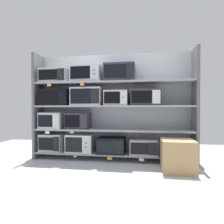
# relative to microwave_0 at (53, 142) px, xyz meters

# --- Properties ---
(ground) EXTENTS (6.91, 6.00, 0.02)m
(ground) POSITION_rel_microwave_0_xyz_m (1.18, -1.00, -0.31)
(ground) COLOR #B2B7BC
(back_panel) EXTENTS (3.11, 0.04, 2.03)m
(back_panel) POSITION_rel_microwave_0_xyz_m (1.18, 0.23, 0.71)
(back_panel) COLOR #9EA3A8
(back_panel) RESTS_ON ground
(upright_left) EXTENTS (0.05, 0.40, 2.03)m
(upright_left) POSITION_rel_microwave_0_xyz_m (-0.31, 0.00, 0.71)
(upright_left) COLOR #5B5B5E
(upright_left) RESTS_ON ground
(upright_right) EXTENTS (0.05, 0.40, 2.03)m
(upright_right) POSITION_rel_microwave_0_xyz_m (2.66, 0.00, 0.71)
(upright_right) COLOR #5B5B5E
(upright_right) RESTS_ON ground
(shelf_0) EXTENTS (2.91, 0.40, 0.03)m
(shelf_0) POSITION_rel_microwave_0_xyz_m (1.18, 0.00, -0.18)
(shelf_0) COLOR #99999E
(shelf_0) RESTS_ON ground
(microwave_0) EXTENTS (0.44, 0.39, 0.33)m
(microwave_0) POSITION_rel_microwave_0_xyz_m (0.00, 0.00, 0.00)
(microwave_0) COLOR #99A6AB
(microwave_0) RESTS_ON shelf_0
(microwave_1) EXTENTS (0.50, 0.40, 0.33)m
(microwave_1) POSITION_rel_microwave_0_xyz_m (0.57, -0.00, -0.00)
(microwave_1) COLOR silver
(microwave_1) RESTS_ON shelf_0
(microwave_2) EXTENTS (0.51, 0.43, 0.29)m
(microwave_2) POSITION_rel_microwave_0_xyz_m (1.17, -0.00, -0.02)
(microwave_2) COLOR black
(microwave_2) RESTS_ON shelf_0
(microwave_3) EXTENTS (0.48, 0.43, 0.27)m
(microwave_3) POSITION_rel_microwave_0_xyz_m (1.76, -0.00, -0.03)
(microwave_3) COLOR #A09CAB
(microwave_3) RESTS_ON shelf_0
(price_tag_0) EXTENTS (0.05, 0.00, 0.03)m
(price_tag_0) POSITION_rel_microwave_0_xyz_m (0.52, -0.20, -0.22)
(price_tag_0) COLOR beige
(price_tag_1) EXTENTS (0.09, 0.00, 0.05)m
(price_tag_1) POSITION_rel_microwave_0_xyz_m (1.17, -0.20, -0.23)
(price_tag_1) COLOR orange
(price_tag_2) EXTENTS (0.09, 0.00, 0.05)m
(price_tag_2) POSITION_rel_microwave_0_xyz_m (1.73, -0.20, -0.23)
(price_tag_2) COLOR white
(shelf_1) EXTENTS (2.91, 0.40, 0.03)m
(shelf_1) POSITION_rel_microwave_0_xyz_m (1.18, 0.00, 0.26)
(shelf_1) COLOR #99999E
(microwave_4) EXTENTS (0.44, 0.41, 0.31)m
(microwave_4) POSITION_rel_microwave_0_xyz_m (0.00, -0.00, 0.43)
(microwave_4) COLOR #BCB6BA
(microwave_4) RESTS_ON shelf_1
(microwave_5) EXTENTS (0.45, 0.34, 0.30)m
(microwave_5) POSITION_rel_microwave_0_xyz_m (0.51, -0.00, 0.43)
(microwave_5) COLOR #2F2836
(microwave_5) RESTS_ON shelf_1
(price_tag_3) EXTENTS (0.08, 0.00, 0.05)m
(price_tag_3) POSITION_rel_microwave_0_xyz_m (-0.01, -0.20, 0.22)
(price_tag_3) COLOR white
(price_tag_4) EXTENTS (0.07, 0.00, 0.03)m
(price_tag_4) POSITION_rel_microwave_0_xyz_m (0.47, -0.20, 0.23)
(price_tag_4) COLOR beige
(shelf_2) EXTENTS (2.91, 0.40, 0.03)m
(shelf_2) POSITION_rel_microwave_0_xyz_m (1.18, 0.00, 0.71)
(shelf_2) COLOR #99999E
(microwave_6) EXTENTS (0.58, 0.39, 0.32)m
(microwave_6) POSITION_rel_microwave_0_xyz_m (0.07, -0.00, 0.88)
(microwave_6) COLOR black
(microwave_6) RESTS_ON shelf_2
(microwave_7) EXTENTS (0.57, 0.41, 0.34)m
(microwave_7) POSITION_rel_microwave_0_xyz_m (0.70, -0.00, 0.89)
(microwave_7) COLOR #B9B8BE
(microwave_7) RESTS_ON shelf_2
(microwave_8) EXTENTS (0.43, 0.36, 0.28)m
(microwave_8) POSITION_rel_microwave_0_xyz_m (1.26, -0.00, 0.86)
(microwave_8) COLOR #BFB2BE
(microwave_8) RESTS_ON shelf_2
(microwave_9) EXTENTS (0.53, 0.35, 0.29)m
(microwave_9) POSITION_rel_microwave_0_xyz_m (1.79, -0.00, 0.87)
(microwave_9) COLOR #2C2D37
(microwave_9) RESTS_ON shelf_2
(shelf_3) EXTENTS (2.91, 0.40, 0.03)m
(shelf_3) POSITION_rel_microwave_0_xyz_m (1.18, 0.00, 1.15)
(shelf_3) COLOR #99999E
(microwave_10) EXTENTS (0.54, 0.38, 0.27)m
(microwave_10) POSITION_rel_microwave_0_xyz_m (0.05, -0.00, 1.30)
(microwave_10) COLOR #B6B9C4
(microwave_10) RESTS_ON shelf_3
(microwave_11) EXTENTS (0.56, 0.35, 0.32)m
(microwave_11) POSITION_rel_microwave_0_xyz_m (0.68, -0.00, 1.32)
(microwave_11) COLOR #B5B5C3
(microwave_11) RESTS_ON shelf_3
(microwave_12) EXTENTS (0.56, 0.43, 0.32)m
(microwave_12) POSITION_rel_microwave_0_xyz_m (1.32, -0.00, 1.32)
(microwave_12) COLOR #282B3A
(microwave_12) RESTS_ON shelf_3
(price_tag_5) EXTENTS (0.08, 0.00, 0.05)m
(price_tag_5) POSITION_rel_microwave_0_xyz_m (0.02, -0.20, 1.10)
(price_tag_5) COLOR orange
(price_tag_6) EXTENTS (0.07, 0.00, 0.05)m
(price_tag_6) POSITION_rel_microwave_0_xyz_m (0.66, -0.20, 1.10)
(price_tag_6) COLOR orange
(shipping_carton) EXTENTS (0.49, 0.49, 0.48)m
(shipping_carton) POSITION_rel_microwave_0_xyz_m (2.29, -0.52, -0.06)
(shipping_carton) COLOR tan
(shipping_carton) RESTS_ON ground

